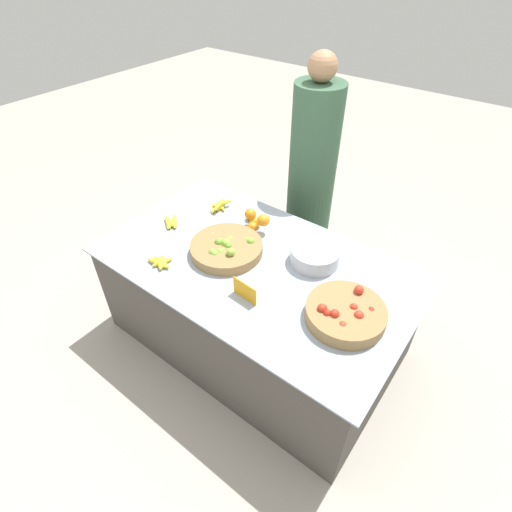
{
  "coord_description": "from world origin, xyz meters",
  "views": [
    {
      "loc": [
        1.08,
        -1.42,
        2.25
      ],
      "look_at": [
        0.0,
        0.0,
        0.75
      ],
      "focal_mm": 28.0,
      "sensor_mm": 36.0,
      "label": 1
    }
  ],
  "objects_px": {
    "lime_bowl": "(226,248)",
    "vendor_person": "(311,179)",
    "price_sign": "(245,291)",
    "metal_bowl": "(315,255)",
    "tomato_basket": "(345,313)"
  },
  "relations": [
    {
      "from": "price_sign",
      "to": "lime_bowl",
      "type": "bearing_deg",
      "value": 148.73
    },
    {
      "from": "price_sign",
      "to": "vendor_person",
      "type": "bearing_deg",
      "value": 109.6
    },
    {
      "from": "price_sign",
      "to": "vendor_person",
      "type": "relative_size",
      "value": 0.1
    },
    {
      "from": "metal_bowl",
      "to": "vendor_person",
      "type": "bearing_deg",
      "value": 122.66
    },
    {
      "from": "metal_bowl",
      "to": "vendor_person",
      "type": "distance_m",
      "value": 0.88
    },
    {
      "from": "lime_bowl",
      "to": "tomato_basket",
      "type": "bearing_deg",
      "value": -2.76
    },
    {
      "from": "tomato_basket",
      "to": "price_sign",
      "type": "distance_m",
      "value": 0.53
    },
    {
      "from": "lime_bowl",
      "to": "vendor_person",
      "type": "bearing_deg",
      "value": 90.41
    },
    {
      "from": "lime_bowl",
      "to": "metal_bowl",
      "type": "xyz_separation_m",
      "value": [
        0.47,
        0.25,
        0.01
      ]
    },
    {
      "from": "tomato_basket",
      "to": "metal_bowl",
      "type": "distance_m",
      "value": 0.46
    },
    {
      "from": "tomato_basket",
      "to": "price_sign",
      "type": "xyz_separation_m",
      "value": [
        -0.49,
        -0.2,
        0.02
      ]
    },
    {
      "from": "tomato_basket",
      "to": "vendor_person",
      "type": "distance_m",
      "value": 1.32
    },
    {
      "from": "lime_bowl",
      "to": "tomato_basket",
      "type": "xyz_separation_m",
      "value": [
        0.82,
        -0.04,
        0.01
      ]
    },
    {
      "from": "lime_bowl",
      "to": "vendor_person",
      "type": "distance_m",
      "value": 0.99
    },
    {
      "from": "lime_bowl",
      "to": "price_sign",
      "type": "xyz_separation_m",
      "value": [
        0.33,
        -0.23,
        0.02
      ]
    }
  ]
}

